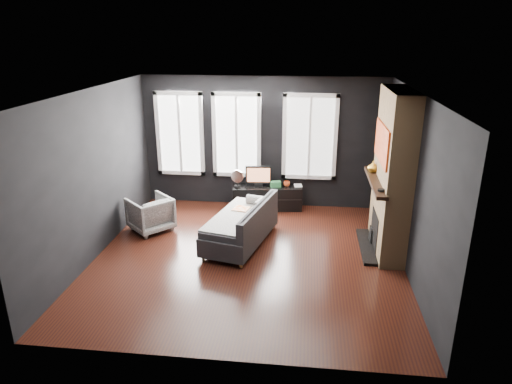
# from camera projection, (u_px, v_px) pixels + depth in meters

# --- Properties ---
(floor) EXTENTS (5.00, 5.00, 0.00)m
(floor) POSITION_uv_depth(u_px,v_px,m) (248.00, 258.00, 7.54)
(floor) COLOR black
(floor) RESTS_ON ground
(ceiling) EXTENTS (5.00, 5.00, 0.00)m
(ceiling) POSITION_uv_depth(u_px,v_px,m) (247.00, 92.00, 6.63)
(ceiling) COLOR white
(ceiling) RESTS_ON ground
(wall_back) EXTENTS (5.00, 0.02, 2.70)m
(wall_back) POSITION_uv_depth(u_px,v_px,m) (263.00, 143.00, 9.42)
(wall_back) COLOR black
(wall_back) RESTS_ON ground
(wall_left) EXTENTS (0.02, 5.00, 2.70)m
(wall_left) POSITION_uv_depth(u_px,v_px,m) (94.00, 175.00, 7.35)
(wall_left) COLOR black
(wall_left) RESTS_ON ground
(wall_right) EXTENTS (0.02, 5.00, 2.70)m
(wall_right) POSITION_uv_depth(u_px,v_px,m) (413.00, 186.00, 6.82)
(wall_right) COLOR black
(wall_right) RESTS_ON ground
(windows) EXTENTS (4.00, 0.16, 1.76)m
(windows) POSITION_uv_depth(u_px,v_px,m) (241.00, 92.00, 9.09)
(windows) COLOR white
(windows) RESTS_ON wall_back
(fireplace) EXTENTS (0.70, 1.62, 2.70)m
(fireplace) POSITION_uv_depth(u_px,v_px,m) (393.00, 174.00, 7.40)
(fireplace) COLOR #93724C
(fireplace) RESTS_ON floor
(sofa) EXTENTS (1.29, 1.95, 0.77)m
(sofa) POSITION_uv_depth(u_px,v_px,m) (240.00, 223.00, 7.92)
(sofa) COLOR black
(sofa) RESTS_ON floor
(stripe_pillow) EXTENTS (0.13, 0.29, 0.28)m
(stripe_pillow) POSITION_uv_depth(u_px,v_px,m) (259.00, 207.00, 8.18)
(stripe_pillow) COLOR gray
(stripe_pillow) RESTS_ON sofa
(armchair) EXTENTS (0.95, 0.95, 0.71)m
(armchair) POSITION_uv_depth(u_px,v_px,m) (150.00, 212.00, 8.47)
(armchair) COLOR silver
(armchair) RESTS_ON floor
(media_console) EXTENTS (1.47, 0.63, 0.49)m
(media_console) POSITION_uv_depth(u_px,v_px,m) (267.00, 197.00, 9.54)
(media_console) COLOR black
(media_console) RESTS_ON floor
(monitor) EXTENTS (0.56, 0.17, 0.49)m
(monitor) POSITION_uv_depth(u_px,v_px,m) (258.00, 175.00, 9.40)
(monitor) COLOR black
(monitor) RESTS_ON media_console
(desk_fan) EXTENTS (0.31, 0.31, 0.37)m
(desk_fan) POSITION_uv_depth(u_px,v_px,m) (237.00, 178.00, 9.36)
(desk_fan) COLOR #9F9F9F
(desk_fan) RESTS_ON media_console
(mug) EXTENTS (0.17, 0.15, 0.13)m
(mug) POSITION_uv_depth(u_px,v_px,m) (287.00, 183.00, 9.43)
(mug) COLOR #DE5424
(mug) RESTS_ON media_console
(book) EXTENTS (0.16, 0.04, 0.22)m
(book) POSITION_uv_depth(u_px,v_px,m) (294.00, 181.00, 9.44)
(book) COLOR #C5B299
(book) RESTS_ON media_console
(storage_box) EXTENTS (0.24, 0.18, 0.12)m
(storage_box) POSITION_uv_depth(u_px,v_px,m) (276.00, 184.00, 9.41)
(storage_box) COLOR #2F7B42
(storage_box) RESTS_ON media_console
(mantel_vase) EXTENTS (0.23, 0.24, 0.19)m
(mantel_vase) POSITION_uv_depth(u_px,v_px,m) (373.00, 167.00, 7.85)
(mantel_vase) COLOR gold
(mantel_vase) RESTS_ON fireplace
(mantel_clock) EXTENTS (0.13, 0.13, 0.04)m
(mantel_clock) POSITION_uv_depth(u_px,v_px,m) (381.00, 190.00, 6.94)
(mantel_clock) COLOR black
(mantel_clock) RESTS_ON fireplace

